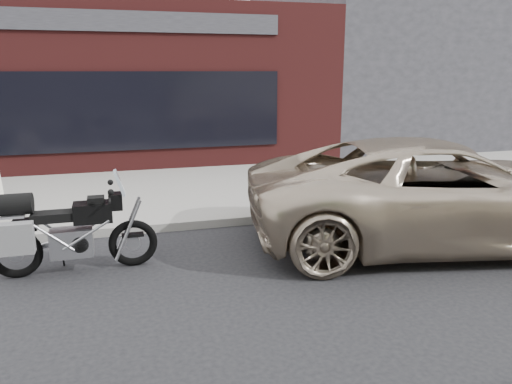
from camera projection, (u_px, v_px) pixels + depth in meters
ground at (272, 346)px, 5.06m from camera, size 120.00×120.00×0.00m
near_sidewalk at (180, 187)px, 11.58m from camera, size 44.00×6.00×0.15m
storefront at (92, 85)px, 17.05m from camera, size 14.00×10.07×4.50m
neighbour_building at (403, 63)px, 20.10m from camera, size 10.00×10.00×6.00m
motorcycle at (63, 231)px, 6.75m from camera, size 2.21×0.72×1.40m
minivan at (439, 192)px, 7.91m from camera, size 6.48×3.93×1.68m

